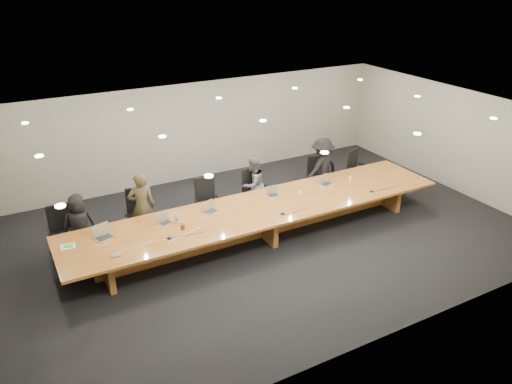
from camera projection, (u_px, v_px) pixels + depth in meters
ground at (262, 236)px, 11.61m from camera, size 12.00×12.00×0.00m
back_wall at (194, 132)px, 14.21m from camera, size 12.00×0.02×2.80m
conference_table at (262, 216)px, 11.39m from camera, size 9.00×1.80×0.75m
chair_far_left at (63, 232)px, 10.59m from camera, size 0.60×0.60×1.15m
chair_left at (138, 214)px, 11.33m from camera, size 0.71×0.71×1.17m
chair_mid_left at (208, 202)px, 11.92m from camera, size 0.65×0.65×1.15m
chair_mid_right at (256, 191)px, 12.51m from camera, size 0.74×0.74×1.16m
chair_right at (318, 177)px, 13.43m from camera, size 0.67×0.67×1.09m
chair_far_right at (358, 169)px, 13.93m from camera, size 0.70×0.70×1.08m
person_a at (80, 225)px, 10.60m from camera, size 0.78×0.60×1.41m
person_b at (142, 207)px, 11.15m from camera, size 0.67×0.51×1.63m
person_c at (253, 184)px, 12.50m from camera, size 0.86×0.77×1.45m
person_d at (322, 168)px, 13.22m from camera, size 1.16×0.80×1.65m
laptop_a at (104, 232)px, 9.94m from camera, size 0.43×0.36×0.29m
laptop_b at (165, 219)px, 10.52m from camera, size 0.35×0.29×0.24m
laptop_c at (212, 207)px, 11.02m from camera, size 0.38×0.34×0.25m
laptop_d at (274, 192)px, 11.78m from camera, size 0.31×0.24×0.23m
laptop_e at (327, 180)px, 12.39m from camera, size 0.36×0.30×0.24m
water_bottle at (177, 219)px, 10.53m from camera, size 0.09×0.09×0.22m
amber_mug at (183, 227)px, 10.33m from camera, size 0.11×0.11×0.11m
paper_cup_near at (300, 194)px, 11.84m from camera, size 0.10×0.10×0.09m
paper_cup_far at (350, 179)px, 12.66m from camera, size 0.09×0.09×0.10m
notepad at (68, 247)px, 9.69m from camera, size 0.30×0.25×0.02m
lime_gadget at (69, 246)px, 9.69m from camera, size 0.20×0.16×0.03m
av_box at (116, 255)px, 9.41m from camera, size 0.20×0.17×0.03m
mic_left at (169, 238)px, 9.99m from camera, size 0.16×0.16×0.03m
mic_center at (283, 213)px, 10.97m from camera, size 0.15×0.15×0.03m
mic_right at (372, 191)px, 12.04m from camera, size 0.14×0.14×0.03m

